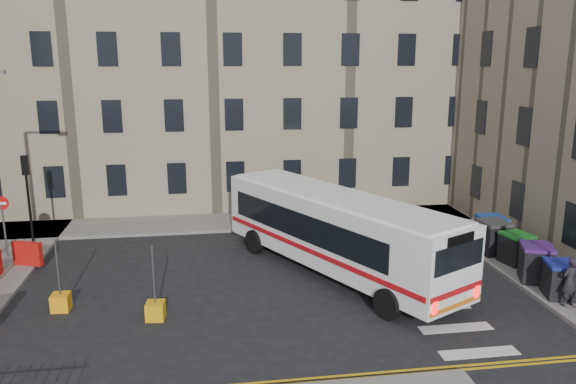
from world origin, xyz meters
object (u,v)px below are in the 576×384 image
object	(u,v)px
wheelie_bin_b	(536,263)
wheelie_bin_c	(516,248)
bollard_chevron	(156,311)
wheelie_bin_a	(560,279)
wheelie_bin_e	(491,231)
wheelie_bin_d	(493,237)
bollard_yellow	(61,302)
pedestrian	(569,282)
bus	(336,229)

from	to	relation	value
wheelie_bin_b	wheelie_bin_c	size ratio (longest dim) A/B	1.20
wheelie_bin_c	bollard_chevron	bearing A→B (deg)	179.22
wheelie_bin_a	wheelie_bin_b	distance (m)	1.54
bollard_chevron	wheelie_bin_c	bearing A→B (deg)	10.81
wheelie_bin_b	wheelie_bin_e	distance (m)	4.03
wheelie_bin_c	wheelie_bin_a	bearing A→B (deg)	-106.14
wheelie_bin_d	bollard_yellow	distance (m)	17.80
wheelie_bin_d	wheelie_bin_e	distance (m)	0.85
wheelie_bin_c	bollard_yellow	size ratio (longest dim) A/B	2.26
wheelie_bin_b	wheelie_bin_c	world-z (taller)	wheelie_bin_b
wheelie_bin_c	bollard_chevron	distance (m)	14.83
wheelie_bin_a	wheelie_bin_c	world-z (taller)	wheelie_bin_a
wheelie_bin_a	wheelie_bin_d	bearing A→B (deg)	106.04
wheelie_bin_e	pedestrian	bearing A→B (deg)	-91.76
wheelie_bin_d	bollard_yellow	bearing A→B (deg)	-174.99
wheelie_bin_a	wheelie_bin_d	world-z (taller)	wheelie_bin_d
bollard_yellow	bollard_chevron	size ratio (longest dim) A/B	1.00
bus	wheelie_bin_b	distance (m)	7.78
bus	wheelie_bin_c	bearing A→B (deg)	-30.95
pedestrian	bollard_yellow	world-z (taller)	pedestrian
wheelie_bin_c	wheelie_bin_e	distance (m)	2.15
wheelie_bin_d	wheelie_bin_b	bearing A→B (deg)	-93.77
bus	bollard_chevron	size ratio (longest dim) A/B	19.47
bus	bollard_chevron	bearing A→B (deg)	176.96
bus	wheelie_bin_b	xyz separation A→B (m)	(7.37, -2.29, -0.99)
wheelie_bin_d	pedestrian	size ratio (longest dim) A/B	0.82
wheelie_bin_c	bollard_chevron	xyz separation A→B (m)	(-14.56, -2.78, -0.50)
wheelie_bin_b	bollard_chevron	bearing A→B (deg)	-154.92
wheelie_bin_e	bollard_chevron	size ratio (longest dim) A/B	2.37
wheelie_bin_b	bollard_yellow	size ratio (longest dim) A/B	2.70
bus	bollard_yellow	distance (m)	10.53
bus	wheelie_bin_a	world-z (taller)	bus
wheelie_bin_b	wheelie_bin_c	xyz separation A→B (m)	(0.27, 1.87, -0.07)
wheelie_bin_a	bollard_chevron	distance (m)	14.31
bus	wheelie_bin_e	distance (m)	7.91
wheelie_bin_b	wheelie_bin_d	bearing A→B (deg)	112.29
wheelie_bin_c	bollard_yellow	distance (m)	17.94
wheelie_bin_c	bollard_chevron	world-z (taller)	wheelie_bin_c
wheelie_bin_b	wheelie_bin_c	distance (m)	1.90
wheelie_bin_b	bollard_chevron	xyz separation A→B (m)	(-14.29, -0.90, -0.57)
bus	pedestrian	xyz separation A→B (m)	(7.20, -4.56, -0.82)
wheelie_bin_d	wheelie_bin_e	size ratio (longest dim) A/B	1.02
wheelie_bin_d	wheelie_bin_a	bearing A→B (deg)	-94.03
wheelie_bin_c	wheelie_bin_e	xyz separation A→B (m)	(0.01, 2.14, 0.07)
bus	wheelie_bin_a	size ratio (longest dim) A/B	8.29
bus	bollard_yellow	xyz separation A→B (m)	(-10.22, -2.02, -1.56)
wheelie_bin_d	pedestrian	bearing A→B (deg)	-95.82
wheelie_bin_a	bollard_yellow	xyz separation A→B (m)	(-17.59, 1.82, -0.51)
pedestrian	bollard_chevron	distance (m)	14.21
wheelie_bin_d	bollard_chevron	bearing A→B (deg)	-168.36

